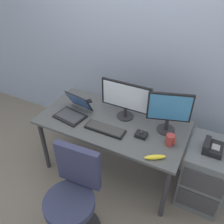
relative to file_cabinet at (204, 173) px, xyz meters
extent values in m
plane|color=#6E655A|center=(-1.00, -0.10, -0.35)|extent=(8.00, 8.00, 0.00)
cube|color=#8E9BB4|center=(-1.00, 0.64, 1.05)|extent=(6.00, 0.10, 2.80)
cube|color=#4A4C4D|center=(-1.00, -0.10, 0.38)|extent=(1.55, 0.76, 0.03)
cylinder|color=#2D2D33|center=(-1.72, -0.42, 0.01)|extent=(0.05, 0.05, 0.71)
cylinder|color=#2D2D33|center=(-0.29, -0.42, 0.01)|extent=(0.05, 0.05, 0.71)
cylinder|color=#2D2D33|center=(-1.72, 0.23, 0.01)|extent=(0.05, 0.05, 0.71)
cylinder|color=#2D2D33|center=(-0.29, 0.23, 0.01)|extent=(0.05, 0.05, 0.71)
cube|color=#585D62|center=(0.00, 0.00, 0.00)|extent=(0.42, 0.52, 0.69)
cube|color=#38383D|center=(0.00, -0.26, 0.15)|extent=(0.38, 0.01, 0.24)
cube|color=#38383D|center=(0.00, -0.26, -0.14)|extent=(0.38, 0.01, 0.24)
cube|color=black|center=(0.00, -0.02, 0.37)|extent=(0.17, 0.20, 0.06)
cube|color=black|center=(-0.06, -0.02, 0.42)|extent=(0.05, 0.18, 0.04)
cube|color=gray|center=(0.02, -0.03, 0.41)|extent=(0.07, 0.08, 0.01)
cylinder|color=#333338|center=(-0.97, -0.96, -0.11)|extent=(0.06, 0.06, 0.42)
cylinder|color=#2D324D|center=(-0.97, -0.96, 0.13)|extent=(0.44, 0.44, 0.07)
cube|color=#2F314F|center=(-0.99, -0.76, 0.39)|extent=(0.40, 0.08, 0.42)
cylinder|color=#262628|center=(-0.91, 0.04, 0.40)|extent=(0.18, 0.18, 0.01)
cylinder|color=#262628|center=(-0.91, 0.04, 0.45)|extent=(0.04, 0.04, 0.10)
cube|color=black|center=(-0.91, 0.04, 0.65)|extent=(0.54, 0.02, 0.30)
cube|color=silver|center=(-0.91, 0.03, 0.65)|extent=(0.50, 0.01, 0.26)
cylinder|color=#262628|center=(-0.46, 0.02, 0.40)|extent=(0.18, 0.18, 0.01)
cylinder|color=#262628|center=(-0.46, 0.02, 0.46)|extent=(0.04, 0.04, 0.12)
cube|color=black|center=(-0.46, 0.02, 0.67)|extent=(0.40, 0.15, 0.30)
cube|color=teal|center=(-0.46, 0.00, 0.67)|extent=(0.36, 0.12, 0.26)
cube|color=black|center=(-1.01, -0.25, 0.40)|extent=(0.41, 0.14, 0.02)
cube|color=#353535|center=(-1.01, -0.25, 0.42)|extent=(0.38, 0.12, 0.01)
cube|color=black|center=(-1.44, -0.23, 0.40)|extent=(0.34, 0.27, 0.02)
cube|color=#38383D|center=(-1.44, -0.23, 0.41)|extent=(0.30, 0.21, 0.00)
cube|color=black|center=(-1.41, -0.08, 0.51)|extent=(0.32, 0.15, 0.20)
cube|color=#335999|center=(-1.41, -0.08, 0.51)|extent=(0.28, 0.13, 0.18)
cube|color=black|center=(-0.65, -0.18, 0.41)|extent=(0.11, 0.09, 0.04)
sphere|color=#232328|center=(-0.65, -0.18, 0.44)|extent=(0.04, 0.04, 0.04)
cylinder|color=#9C3331|center=(-0.37, -0.17, 0.45)|extent=(0.08, 0.08, 0.11)
torus|color=#9A352C|center=(-0.33, -0.17, 0.45)|extent=(0.01, 0.07, 0.07)
cube|color=black|center=(-1.44, 0.08, 0.40)|extent=(0.14, 0.15, 0.01)
ellipsoid|color=yellow|center=(-0.44, -0.40, 0.41)|extent=(0.19, 0.14, 0.04)
camera|label=1|loc=(-0.13, -1.83, 1.93)|focal=37.96mm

